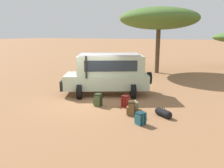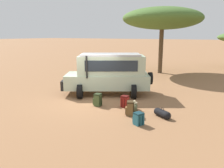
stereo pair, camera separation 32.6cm
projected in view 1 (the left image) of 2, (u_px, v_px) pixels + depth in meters
ground_plane at (89, 101)px, 11.83m from camera, size 320.00×320.00×0.00m
safari_vehicle at (108, 73)px, 13.05m from camera, size 5.30×4.07×2.44m
backpack_beside_front_wheel at (98, 100)px, 11.03m from camera, size 0.44×0.36×0.64m
backpack_cluster_center at (140, 118)px, 8.77m from camera, size 0.48×0.45×0.51m
backpack_near_rear_wheel at (125, 101)px, 10.87m from camera, size 0.38×0.43×0.59m
backpack_outermost at (131, 108)px, 9.76m from camera, size 0.44×0.44×0.65m
duffel_bag_low_black_case at (134, 107)px, 10.37m from camera, size 0.52×0.78×0.47m
duffel_bag_soft_canvas at (163, 113)px, 9.62m from camera, size 0.86×0.65×0.44m
acacia_tree_far_left at (159, 19)px, 19.68m from camera, size 7.06×7.49×5.91m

